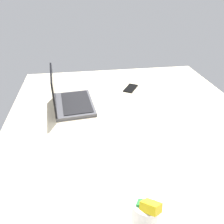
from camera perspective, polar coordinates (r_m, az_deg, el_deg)
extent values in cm
cube|color=beige|center=(122.10, 6.12, -8.21)|extent=(180.00, 140.00, 18.00)
cube|color=#4C4C51|center=(139.97, -9.70, 2.02)|extent=(35.10, 26.14, 2.00)
cube|color=black|center=(139.48, -9.14, 2.53)|extent=(30.53, 19.77, 0.40)
cube|color=black|center=(134.76, -14.80, 5.70)|extent=(32.94, 4.24, 21.00)
cylinder|color=silver|center=(76.35, 8.41, -24.38)|extent=(9.00, 9.00, 11.00)
cube|color=yellow|center=(78.92, 8.20, -24.55)|extent=(7.89, 6.83, 6.23)
cube|color=orange|center=(76.39, 8.23, -24.54)|extent=(5.43, 7.64, 6.76)
cube|color=blue|center=(76.18, 8.08, -22.06)|extent=(4.71, 4.67, 5.56)
cube|color=#268C33|center=(73.08, 8.71, -22.62)|extent=(7.94, 7.24, 5.13)
cube|color=yellow|center=(70.41, 9.92, -22.85)|extent=(7.16, 6.95, 5.63)
cube|color=black|center=(160.63, 4.81, 6.10)|extent=(15.47, 13.22, 0.80)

